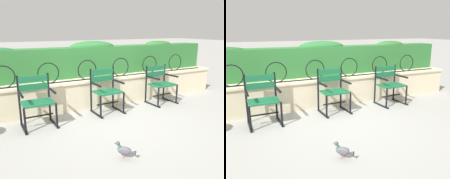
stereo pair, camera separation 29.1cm
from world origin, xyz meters
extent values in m
plane|color=#9E9E99|center=(0.00, 0.00, 0.00)|extent=(60.00, 60.00, 0.00)
cube|color=beige|center=(0.00, 0.94, 0.29)|extent=(6.68, 0.35, 0.57)
cube|color=beige|center=(0.00, 0.94, 0.60)|extent=(6.68, 0.41, 0.05)
cylinder|color=black|center=(0.00, 0.86, 0.64)|extent=(6.15, 0.02, 0.02)
torus|color=black|center=(-1.82, 0.86, 0.83)|extent=(0.42, 0.02, 0.42)
torus|color=black|center=(-1.01, 0.86, 0.83)|extent=(0.42, 0.02, 0.42)
torus|color=black|center=(-0.20, 0.86, 0.83)|extent=(0.42, 0.02, 0.42)
torus|color=black|center=(0.60, 0.86, 0.83)|extent=(0.42, 0.02, 0.42)
torus|color=black|center=(1.41, 0.86, 0.83)|extent=(0.42, 0.02, 0.42)
torus|color=black|center=(2.22, 0.86, 0.83)|extent=(0.42, 0.02, 0.42)
cube|color=#2D7033|center=(0.00, 1.34, 0.95)|extent=(6.55, 0.46, 0.65)
ellipsoid|color=#286830|center=(0.13, 1.34, 1.27)|extent=(1.09, 0.41, 0.26)
ellipsoid|color=#2E6B2E|center=(2.03, 1.34, 1.27)|extent=(0.79, 0.41, 0.18)
cube|color=#19663D|center=(-1.35, 0.19, 0.44)|extent=(0.53, 0.14, 0.03)
cube|color=#19663D|center=(-1.35, 0.32, 0.44)|extent=(0.53, 0.14, 0.03)
cube|color=#19663D|center=(-1.35, 0.46, 0.44)|extent=(0.53, 0.14, 0.03)
cube|color=#19663D|center=(-1.36, 0.56, 0.81)|extent=(0.52, 0.04, 0.11)
cube|color=#19663D|center=(-1.36, 0.56, 0.67)|extent=(0.52, 0.04, 0.11)
cylinder|color=black|center=(-1.10, 0.57, 0.45)|extent=(0.04, 0.04, 0.90)
cylinder|color=black|center=(-1.08, 0.14, 0.22)|extent=(0.04, 0.04, 0.44)
cube|color=black|center=(-1.09, 0.33, 0.01)|extent=(0.05, 0.52, 0.02)
cube|color=black|center=(-1.09, 0.33, 0.62)|extent=(0.05, 0.40, 0.03)
cylinder|color=black|center=(-1.62, 0.56, 0.45)|extent=(0.04, 0.04, 0.90)
cylinder|color=black|center=(-1.61, 0.13, 0.22)|extent=(0.04, 0.04, 0.44)
cube|color=black|center=(-1.61, 0.32, 0.01)|extent=(0.05, 0.52, 0.02)
cube|color=black|center=(-1.61, 0.32, 0.62)|extent=(0.05, 0.40, 0.03)
cylinder|color=black|center=(-1.35, 0.32, 0.20)|extent=(0.50, 0.04, 0.03)
cube|color=#19663D|center=(0.04, 0.26, 0.44)|extent=(0.52, 0.14, 0.03)
cube|color=#19663D|center=(0.04, 0.40, 0.44)|extent=(0.52, 0.14, 0.03)
cube|color=#19663D|center=(0.03, 0.53, 0.44)|extent=(0.52, 0.14, 0.03)
cube|color=#19663D|center=(0.03, 0.63, 0.81)|extent=(0.52, 0.05, 0.11)
cube|color=#19663D|center=(0.03, 0.63, 0.67)|extent=(0.52, 0.05, 0.11)
cylinder|color=black|center=(0.29, 0.64, 0.45)|extent=(0.04, 0.04, 0.89)
cylinder|color=black|center=(0.30, 0.21, 0.22)|extent=(0.04, 0.04, 0.44)
cube|color=black|center=(0.30, 0.40, 0.01)|extent=(0.06, 0.52, 0.02)
cube|color=black|center=(0.30, 0.40, 0.62)|extent=(0.05, 0.40, 0.03)
cylinder|color=black|center=(-0.23, 0.63, 0.45)|extent=(0.04, 0.04, 0.89)
cylinder|color=black|center=(-0.22, 0.20, 0.22)|extent=(0.04, 0.04, 0.44)
cube|color=black|center=(-0.22, 0.39, 0.01)|extent=(0.06, 0.52, 0.02)
cube|color=black|center=(-0.22, 0.39, 0.62)|extent=(0.05, 0.40, 0.03)
cylinder|color=black|center=(0.04, 0.40, 0.20)|extent=(0.50, 0.04, 0.03)
cube|color=#19663D|center=(1.44, 0.25, 0.44)|extent=(0.56, 0.15, 0.03)
cube|color=#19663D|center=(1.43, 0.38, 0.44)|extent=(0.56, 0.15, 0.03)
cube|color=#19663D|center=(1.42, 0.52, 0.44)|extent=(0.56, 0.15, 0.03)
cube|color=#19663D|center=(1.42, 0.62, 0.78)|extent=(0.55, 0.06, 0.11)
cube|color=#19663D|center=(1.42, 0.62, 0.65)|extent=(0.55, 0.06, 0.11)
cylinder|color=black|center=(1.69, 0.64, 0.43)|extent=(0.04, 0.04, 0.86)
cylinder|color=black|center=(1.71, 0.21, 0.22)|extent=(0.04, 0.04, 0.44)
cube|color=black|center=(1.70, 0.40, 0.01)|extent=(0.07, 0.52, 0.02)
cube|color=black|center=(1.70, 0.40, 0.62)|extent=(0.06, 0.40, 0.03)
cylinder|color=black|center=(1.14, 0.61, 0.43)|extent=(0.04, 0.04, 0.86)
cylinder|color=black|center=(1.16, 0.18, 0.22)|extent=(0.04, 0.04, 0.44)
cube|color=black|center=(1.15, 0.37, 0.01)|extent=(0.07, 0.52, 0.02)
cube|color=black|center=(1.15, 0.37, 0.62)|extent=(0.06, 0.40, 0.03)
cylinder|color=black|center=(1.43, 0.38, 0.20)|extent=(0.53, 0.06, 0.03)
ellipsoid|color=#5B5B66|center=(-0.57, -1.27, 0.11)|extent=(0.20, 0.21, 0.11)
cylinder|color=#2D6B56|center=(-0.62, -1.23, 0.14)|extent=(0.07, 0.07, 0.06)
sphere|color=#494951|center=(-0.64, -1.21, 0.20)|extent=(0.06, 0.06, 0.06)
cone|color=black|center=(-0.66, -1.18, 0.19)|extent=(0.03, 0.03, 0.01)
cone|color=#404047|center=(-0.50, -1.36, 0.10)|extent=(0.10, 0.10, 0.06)
ellipsoid|color=#4E4E56|center=(-0.60, -1.31, 0.11)|extent=(0.11, 0.12, 0.07)
ellipsoid|color=#4E4E56|center=(-0.54, -1.25, 0.11)|extent=(0.11, 0.12, 0.07)
cylinder|color=#C6515B|center=(-0.59, -1.28, 0.03)|extent=(0.01, 0.01, 0.05)
cylinder|color=#C6515B|center=(-0.55, -1.27, 0.03)|extent=(0.01, 0.01, 0.05)
camera|label=1|loc=(-2.05, -3.68, 1.67)|focal=37.89mm
camera|label=2|loc=(-1.79, -3.81, 1.67)|focal=37.89mm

